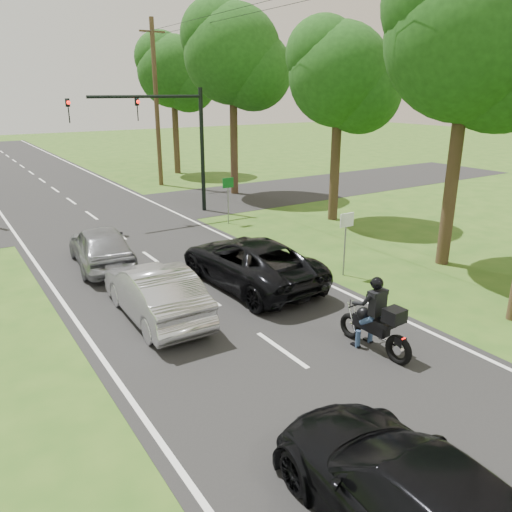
{
  "coord_description": "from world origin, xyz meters",
  "views": [
    {
      "loc": [
        -6.25,
        -8.49,
        5.86
      ],
      "look_at": [
        1.23,
        3.0,
        1.3
      ],
      "focal_mm": 35.0,
      "sensor_mm": 36.0,
      "label": 1
    }
  ],
  "objects_px": {
    "traffic_signal": "(166,129)",
    "sign_green": "(228,189)",
    "dark_car_behind": "(418,503)",
    "silver_suv": "(101,246)",
    "dark_suv": "(250,262)",
    "silver_sedan": "(155,292)",
    "motorcycle_rider": "(377,323)",
    "utility_pole_far": "(156,104)",
    "sign_white": "(346,229)"
  },
  "relations": [
    {
      "from": "sign_white",
      "to": "sign_green",
      "type": "distance_m",
      "value": 8.0
    },
    {
      "from": "motorcycle_rider",
      "to": "traffic_signal",
      "type": "height_order",
      "value": "traffic_signal"
    },
    {
      "from": "dark_car_behind",
      "to": "sign_green",
      "type": "bearing_deg",
      "value": -107.33
    },
    {
      "from": "dark_suv",
      "to": "dark_car_behind",
      "type": "bearing_deg",
      "value": 67.76
    },
    {
      "from": "dark_car_behind",
      "to": "traffic_signal",
      "type": "height_order",
      "value": "traffic_signal"
    },
    {
      "from": "silver_sedan",
      "to": "sign_green",
      "type": "height_order",
      "value": "sign_green"
    },
    {
      "from": "dark_suv",
      "to": "sign_green",
      "type": "height_order",
      "value": "sign_green"
    },
    {
      "from": "silver_suv",
      "to": "sign_green",
      "type": "bearing_deg",
      "value": -151.54
    },
    {
      "from": "dark_suv",
      "to": "silver_sedan",
      "type": "bearing_deg",
      "value": 8.61
    },
    {
      "from": "silver_suv",
      "to": "traffic_signal",
      "type": "bearing_deg",
      "value": -125.52
    },
    {
      "from": "motorcycle_rider",
      "to": "sign_white",
      "type": "relative_size",
      "value": 1.02
    },
    {
      "from": "utility_pole_far",
      "to": "sign_green",
      "type": "bearing_deg",
      "value": -96.73
    },
    {
      "from": "utility_pole_far",
      "to": "sign_white",
      "type": "distance_m",
      "value": 19.39
    },
    {
      "from": "traffic_signal",
      "to": "utility_pole_far",
      "type": "height_order",
      "value": "utility_pole_far"
    },
    {
      "from": "motorcycle_rider",
      "to": "traffic_signal",
      "type": "relative_size",
      "value": 0.34
    },
    {
      "from": "sign_white",
      "to": "dark_car_behind",
      "type": "bearing_deg",
      "value": -127.47
    },
    {
      "from": "silver_suv",
      "to": "sign_green",
      "type": "relative_size",
      "value": 2.05
    },
    {
      "from": "dark_car_behind",
      "to": "sign_white",
      "type": "relative_size",
      "value": 2.36
    },
    {
      "from": "motorcycle_rider",
      "to": "dark_suv",
      "type": "bearing_deg",
      "value": 89.63
    },
    {
      "from": "dark_car_behind",
      "to": "sign_green",
      "type": "relative_size",
      "value": 2.36
    },
    {
      "from": "silver_sedan",
      "to": "traffic_signal",
      "type": "xyz_separation_m",
      "value": [
        5.12,
        10.69,
        3.39
      ]
    },
    {
      "from": "silver_sedan",
      "to": "traffic_signal",
      "type": "relative_size",
      "value": 0.7
    },
    {
      "from": "sign_white",
      "to": "silver_suv",
      "type": "bearing_deg",
      "value": 141.04
    },
    {
      "from": "silver_sedan",
      "to": "motorcycle_rider",
      "type": "bearing_deg",
      "value": 129.92
    },
    {
      "from": "traffic_signal",
      "to": "utility_pole_far",
      "type": "relative_size",
      "value": 0.64
    },
    {
      "from": "sign_white",
      "to": "sign_green",
      "type": "relative_size",
      "value": 1.0
    },
    {
      "from": "silver_sedan",
      "to": "dark_car_behind",
      "type": "relative_size",
      "value": 0.89
    },
    {
      "from": "sign_green",
      "to": "dark_suv",
      "type": "bearing_deg",
      "value": -115.05
    },
    {
      "from": "silver_sedan",
      "to": "traffic_signal",
      "type": "distance_m",
      "value": 12.33
    },
    {
      "from": "silver_sedan",
      "to": "sign_green",
      "type": "relative_size",
      "value": 2.1
    },
    {
      "from": "silver_suv",
      "to": "dark_car_behind",
      "type": "height_order",
      "value": "silver_suv"
    },
    {
      "from": "motorcycle_rider",
      "to": "sign_green",
      "type": "distance_m",
      "value": 12.62
    },
    {
      "from": "traffic_signal",
      "to": "sign_green",
      "type": "bearing_deg",
      "value": -62.62
    },
    {
      "from": "silver_sedan",
      "to": "sign_green",
      "type": "xyz_separation_m",
      "value": [
        6.69,
        7.67,
        0.85
      ]
    },
    {
      "from": "dark_suv",
      "to": "silver_sedan",
      "type": "relative_size",
      "value": 1.21
    },
    {
      "from": "dark_suv",
      "to": "traffic_signal",
      "type": "xyz_separation_m",
      "value": [
        1.7,
        10.0,
        3.37
      ]
    },
    {
      "from": "traffic_signal",
      "to": "sign_green",
      "type": "relative_size",
      "value": 3.0
    },
    {
      "from": "motorcycle_rider",
      "to": "dark_car_behind",
      "type": "bearing_deg",
      "value": -132.97
    },
    {
      "from": "motorcycle_rider",
      "to": "sign_white",
      "type": "distance_m",
      "value": 5.17
    },
    {
      "from": "motorcycle_rider",
      "to": "utility_pole_far",
      "type": "distance_m",
      "value": 24.03
    },
    {
      "from": "dark_suv",
      "to": "utility_pole_far",
      "type": "height_order",
      "value": "utility_pole_far"
    },
    {
      "from": "dark_suv",
      "to": "sign_green",
      "type": "distance_m",
      "value": 7.75
    },
    {
      "from": "dark_car_behind",
      "to": "sign_white",
      "type": "xyz_separation_m",
      "value": [
        6.36,
        8.3,
        0.86
      ]
    },
    {
      "from": "silver_suv",
      "to": "silver_sedan",
      "type": "bearing_deg",
      "value": 95.88
    },
    {
      "from": "dark_suv",
      "to": "silver_sedan",
      "type": "distance_m",
      "value": 3.49
    },
    {
      "from": "motorcycle_rider",
      "to": "utility_pole_far",
      "type": "bearing_deg",
      "value": 76.86
    },
    {
      "from": "dark_car_behind",
      "to": "utility_pole_far",
      "type": "distance_m",
      "value": 28.76
    },
    {
      "from": "motorcycle_rider",
      "to": "silver_suv",
      "type": "bearing_deg",
      "value": 108.42
    },
    {
      "from": "silver_suv",
      "to": "dark_car_behind",
      "type": "distance_m",
      "value": 13.54
    },
    {
      "from": "dark_suv",
      "to": "dark_car_behind",
      "type": "distance_m",
      "value": 9.89
    }
  ]
}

